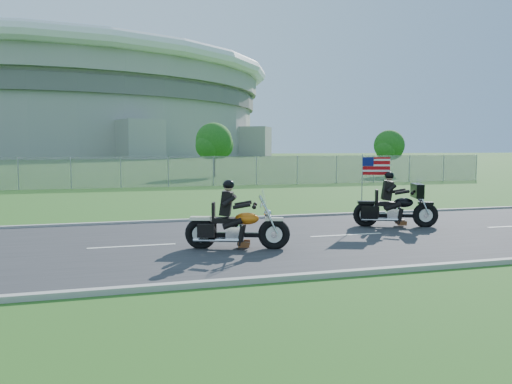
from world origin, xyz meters
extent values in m
plane|color=#27571B|center=(0.00, 0.00, 0.00)|extent=(420.00, 420.00, 0.00)
cube|color=#28282B|center=(0.00, 0.00, 0.02)|extent=(120.00, 8.00, 0.04)
cube|color=#9E9B93|center=(0.00, 4.05, 0.05)|extent=(120.00, 0.18, 0.12)
cube|color=#9E9B93|center=(0.00, -4.05, 0.05)|extent=(120.00, 0.18, 0.12)
cube|color=gray|center=(-5.00, 20.00, 1.00)|extent=(60.00, 0.03, 2.00)
cylinder|color=#A3A099|center=(-20.00, 170.00, 10.00)|extent=(130.00, 130.00, 20.00)
cylinder|color=#605E5B|center=(-20.00, 170.00, 17.00)|extent=(132.00, 132.00, 4.00)
cylinder|color=#A3A099|center=(-20.00, 170.00, 23.00)|extent=(134.00, 134.00, 6.00)
torus|color=white|center=(-20.00, 170.00, 27.00)|extent=(140.40, 140.40, 4.40)
cylinder|color=#382316|center=(6.00, 30.00, 1.26)|extent=(0.22, 0.22, 2.52)
sphere|color=#1C5015|center=(6.00, 30.00, 3.15)|extent=(3.20, 3.20, 3.20)
sphere|color=#1C5015|center=(6.64, 30.48, 2.79)|extent=(2.40, 2.40, 2.40)
sphere|color=#1C5015|center=(5.44, 29.60, 2.70)|extent=(2.24, 2.24, 2.24)
cylinder|color=#382316|center=(22.00, 28.00, 1.12)|extent=(0.22, 0.22, 2.24)
sphere|color=#1C5015|center=(22.00, 28.00, 2.80)|extent=(2.80, 2.80, 2.80)
sphere|color=#1C5015|center=(22.56, 28.42, 2.48)|extent=(2.10, 2.10, 2.10)
sphere|color=#1C5015|center=(21.51, 27.65, 2.40)|extent=(1.96, 1.96, 1.96)
torus|color=black|center=(1.39, -1.28, 0.41)|extent=(0.82, 0.43, 0.80)
torus|color=black|center=(-0.35, -0.72, 0.41)|extent=(0.82, 0.43, 0.80)
ellipsoid|color=orange|center=(0.75, -1.07, 0.79)|extent=(0.68, 0.51, 0.30)
cube|color=black|center=(0.22, -0.90, 0.75)|extent=(0.66, 0.49, 0.13)
cube|color=black|center=(0.27, -0.92, 1.17)|extent=(0.38, 0.49, 0.59)
sphere|color=black|center=(0.32, -0.93, 1.64)|extent=(0.37, 0.37, 0.29)
cube|color=silver|center=(1.16, -1.21, 1.31)|extent=(0.19, 0.48, 0.43)
torus|color=black|center=(7.09, 0.70, 0.41)|extent=(0.83, 0.47, 0.81)
torus|color=black|center=(5.34, 1.36, 0.41)|extent=(0.83, 0.47, 0.81)
ellipsoid|color=black|center=(6.44, 0.94, 0.81)|extent=(0.70, 0.55, 0.31)
cube|color=black|center=(5.91, 1.14, 0.77)|extent=(0.68, 0.52, 0.13)
cube|color=black|center=(5.96, 1.12, 1.19)|extent=(0.40, 0.50, 0.60)
sphere|color=black|center=(6.01, 1.10, 1.67)|extent=(0.38, 0.38, 0.30)
cube|color=black|center=(6.83, 0.79, 1.19)|extent=(0.54, 0.91, 0.44)
cube|color=#B70C11|center=(5.73, 1.45, 1.96)|extent=(0.83, 0.33, 0.57)
camera|label=1|loc=(-2.39, -12.94, 2.54)|focal=35.00mm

